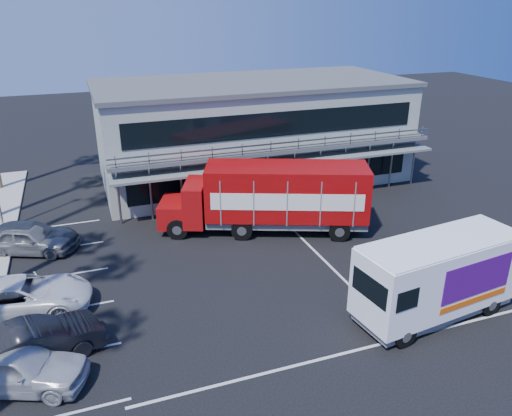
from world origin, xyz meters
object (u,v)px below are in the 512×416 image
object	(u,v)px
parked_car_a	(17,367)
parked_car_b	(34,344)
white_van	(438,276)
red_truck	(272,196)

from	to	relation	value
parked_car_a	parked_car_b	world-z (taller)	parked_car_b
parked_car_a	white_van	bearing A→B (deg)	-72.34
white_van	parked_car_a	xyz separation A→B (m)	(-16.50, 1.35, -1.07)
parked_car_a	parked_car_b	bearing A→B (deg)	-2.07
white_van	parked_car_b	distance (m)	16.21
red_truck	white_van	xyz separation A→B (m)	(3.39, -10.30, -0.31)
red_truck	parked_car_b	bearing A→B (deg)	-126.59
parked_car_a	red_truck	bearing A→B (deg)	-33.32
white_van	parked_car_a	distance (m)	16.59
red_truck	white_van	world-z (taller)	red_truck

